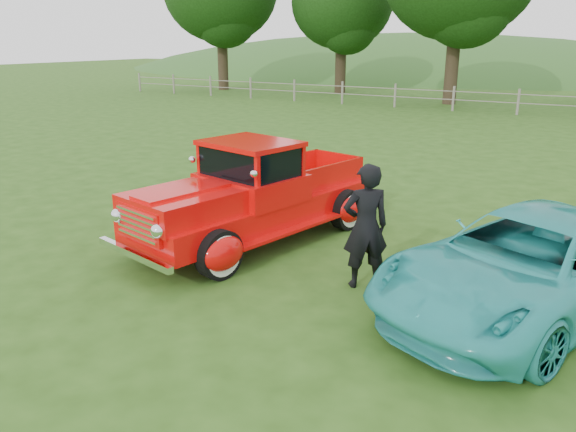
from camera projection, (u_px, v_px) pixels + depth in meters
The scene contains 7 objects.
ground at pixel (254, 285), 8.14m from camera, with size 140.00×140.00×0.00m, color #274A13.
distant_hills at pixel (532, 116), 60.29m from camera, with size 116.00×60.00×18.00m.
fence_line at pixel (518, 102), 26.01m from camera, with size 48.00×0.12×1.20m.
tree_mid_west at pixel (342, 3), 35.26m from camera, with size 6.40×6.40×8.46m.
red_pickup at pixel (254, 197), 9.73m from camera, with size 2.99×5.24×1.78m.
teal_sedan at pixel (529, 264), 7.19m from camera, with size 2.17×4.70×1.31m, color teal.
man at pixel (366, 226), 7.86m from camera, with size 0.66×0.43×1.80m, color black.
Camera 1 is at (4.22, -6.16, 3.42)m, focal length 35.00 mm.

